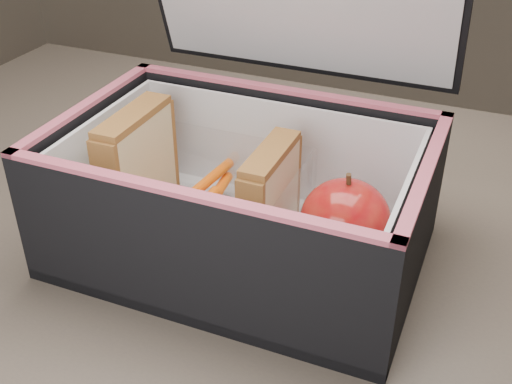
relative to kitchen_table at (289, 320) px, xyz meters
The scene contains 8 objects.
kitchen_table is the anchor object (origin of this frame).
lunch_bag 0.17m from the kitchen_table, 159.05° to the right, with size 0.33×0.28×0.32m.
plastic_tub 0.17m from the kitchen_table, 167.28° to the right, with size 0.18×0.13×0.07m, color white, non-canonical shape.
sandwich_left 0.22m from the kitchen_table, behind, with size 0.03×0.10×0.11m.
sandwich_right 0.16m from the kitchen_table, 129.24° to the right, with size 0.02×0.09×0.10m.
carrot_sticks 0.15m from the kitchen_table, 163.96° to the right, with size 0.04×0.15×0.03m.
paper_napkin 0.12m from the kitchen_table, ahead, with size 0.07×0.08×0.01m, color white.
red_apple 0.16m from the kitchen_table, 15.94° to the right, with size 0.09×0.09×0.08m.
Camera 1 is at (0.16, -0.47, 1.12)m, focal length 45.00 mm.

